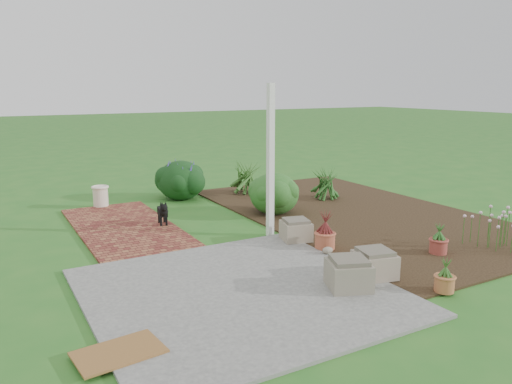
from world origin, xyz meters
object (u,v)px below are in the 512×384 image
stone_trough_near (374,265)px  evergreen_shrub (274,193)px  cream_ceramic_urn (101,196)px  black_dog (163,211)px

stone_trough_near → evergreen_shrub: 3.54m
cream_ceramic_urn → evergreen_shrub: bearing=-38.3°
stone_trough_near → cream_ceramic_urn: cream_ceramic_urn is taller
black_dog → cream_ceramic_urn: (-0.64, 1.99, -0.04)m
black_dog → evergreen_shrub: bearing=3.6°
stone_trough_near → black_dog: 4.02m
black_dog → evergreen_shrub: 2.19m
stone_trough_near → cream_ceramic_urn: (-2.20, 5.70, 0.04)m
black_dog → evergreen_shrub: evergreen_shrub is taller
black_dog → evergreen_shrub: size_ratio=0.49×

